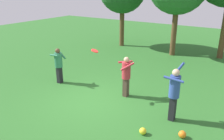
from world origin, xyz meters
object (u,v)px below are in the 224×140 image
person_catcher (59,63)px  person_bystander (126,73)px  ball_orange (182,134)px  ball_yellow (143,131)px  person_thrower (174,90)px  frisbee (95,51)px

person_catcher → person_bystander: person_bystander is taller
person_catcher → person_bystander: (3.21, 0.46, 0.02)m
ball_orange → ball_yellow: ball_orange is taller
person_bystander → ball_orange: 3.23m
person_catcher → ball_orange: bearing=-1.2°
person_catcher → ball_yellow: 5.21m
person_thrower → frisbee: size_ratio=5.77×
person_thrower → frisbee: (-3.05, -0.11, 0.86)m
frisbee → person_bystander: bearing=41.7°
person_thrower → ball_yellow: bearing=68.7°
person_bystander → ball_yellow: 2.73m
person_bystander → ball_orange: (2.75, -1.47, -0.85)m
person_thrower → ball_yellow: size_ratio=9.29×
frisbee → ball_yellow: bearing=-23.7°
person_bystander → ball_orange: person_bystander is taller
person_catcher → ball_yellow: person_catcher is taller
person_thrower → person_bystander: 2.26m
person_catcher → ball_orange: size_ratio=7.20×
person_catcher → ball_orange: (5.96, -1.01, -0.84)m
ball_orange → person_catcher: bearing=170.4°
person_bystander → frisbee: frisbee is taller
frisbee → ball_yellow: 3.38m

